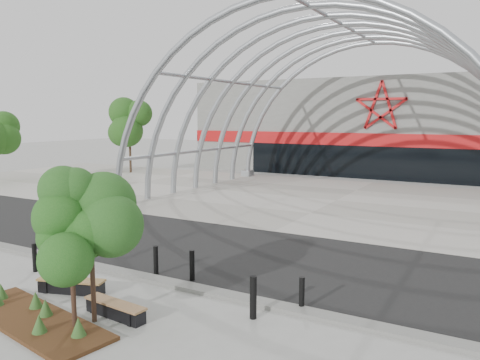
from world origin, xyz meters
TOP-DOWN VIEW (x-y plane):
  - ground at (0.00, 0.00)m, footprint 140.00×140.00m
  - road at (0.00, 3.50)m, footprint 140.00×7.00m
  - forecourt at (0.00, 15.50)m, footprint 60.00×17.00m
  - kerb at (0.00, -0.25)m, footprint 60.00×0.50m
  - arena_building at (0.00, 33.45)m, footprint 34.00×15.24m
  - vault_canopy at (0.00, 15.50)m, footprint 20.80×15.80m
  - planting_bed at (-1.35, -3.81)m, footprint 4.98×2.25m
  - street_tree_0 at (-0.03, -3.10)m, footprint 1.59×1.59m
  - street_tree_1 at (-0.09, -3.64)m, footprint 1.39×1.39m
  - bench_0 at (-1.98, -2.10)m, footprint 1.96×0.99m
  - bench_1 at (0.24, -2.67)m, footprint 1.86×0.55m
  - bollard_0 at (-4.44, -1.40)m, footprint 0.15×0.15m
  - bollard_1 at (-0.88, 0.24)m, footprint 0.15×0.15m
  - bollard_2 at (0.40, 0.36)m, footprint 0.15×0.15m
  - bollard_3 at (3.23, -1.08)m, footprint 0.17×0.17m
  - bollard_4 at (4.08, -0.04)m, footprint 0.14×0.14m
  - bg_tree_0 at (-20.00, 20.00)m, footprint 3.00×3.00m

SIDE VIEW (x-z plane):
  - ground at x=0.00m, z-range 0.00..0.00m
  - road at x=0.00m, z-range 0.00..0.02m
  - vault_canopy at x=0.00m, z-range -10.16..10.20m
  - forecourt at x=0.00m, z-range 0.00..0.04m
  - kerb at x=0.00m, z-range 0.00..0.12m
  - planting_bed at x=-1.35m, z-range -0.13..0.38m
  - bench_1 at x=0.24m, z-range -0.01..0.38m
  - bench_0 at x=-1.98m, z-range -0.01..0.40m
  - bollard_4 at x=4.08m, z-range 0.00..0.88m
  - bollard_0 at x=-4.44m, z-range 0.00..0.92m
  - bollard_1 at x=-0.88m, z-range 0.00..0.92m
  - bollard_2 at x=0.40m, z-range 0.00..0.95m
  - bollard_3 at x=3.23m, z-range 0.00..1.07m
  - street_tree_1 at x=-0.09m, z-range 0.72..4.01m
  - street_tree_0 at x=-0.03m, z-range 0.79..4.42m
  - arena_building at x=0.00m, z-range -0.01..7.99m
  - bg_tree_0 at x=-20.00m, z-range 1.41..7.86m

